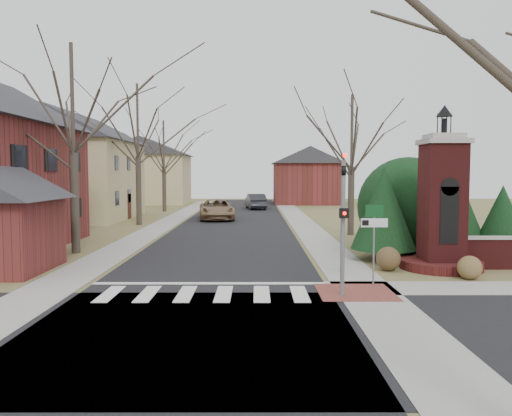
{
  "coord_description": "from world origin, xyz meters",
  "views": [
    {
      "loc": [
        1.61,
        -14.68,
        3.81
      ],
      "look_at": [
        1.63,
        6.0,
        2.37
      ],
      "focal_mm": 35.0,
      "sensor_mm": 36.0,
      "label": 1
    }
  ],
  "objects_px": {
    "traffic_signal_pole": "(343,213)",
    "sign_post": "(374,229)",
    "pickup_truck": "(217,209)",
    "brick_gate_monument": "(442,215)",
    "distant_car": "(255,201)"
  },
  "relations": [
    {
      "from": "traffic_signal_pole",
      "to": "distant_car",
      "type": "relative_size",
      "value": 0.91
    },
    {
      "from": "traffic_signal_pole",
      "to": "distant_car",
      "type": "bearing_deg",
      "value": 94.09
    },
    {
      "from": "sign_post",
      "to": "brick_gate_monument",
      "type": "distance_m",
      "value": 4.55
    },
    {
      "from": "pickup_truck",
      "to": "distant_car",
      "type": "distance_m",
      "value": 12.51
    },
    {
      "from": "traffic_signal_pole",
      "to": "brick_gate_monument",
      "type": "distance_m",
      "value": 6.47
    },
    {
      "from": "pickup_truck",
      "to": "traffic_signal_pole",
      "type": "bearing_deg",
      "value": -83.69
    },
    {
      "from": "brick_gate_monument",
      "to": "pickup_truck",
      "type": "bearing_deg",
      "value": 116.51
    },
    {
      "from": "sign_post",
      "to": "distant_car",
      "type": "xyz_separation_m",
      "value": [
        -3.99,
        36.35,
        -1.13
      ]
    },
    {
      "from": "traffic_signal_pole",
      "to": "sign_post",
      "type": "height_order",
      "value": "traffic_signal_pole"
    },
    {
      "from": "traffic_signal_pole",
      "to": "distant_car",
      "type": "xyz_separation_m",
      "value": [
        -2.7,
        37.76,
        -1.77
      ]
    },
    {
      "from": "traffic_signal_pole",
      "to": "pickup_truck",
      "type": "xyz_separation_m",
      "value": [
        -5.9,
        25.67,
        -1.76
      ]
    },
    {
      "from": "sign_post",
      "to": "pickup_truck",
      "type": "height_order",
      "value": "sign_post"
    },
    {
      "from": "pickup_truck",
      "to": "distant_car",
      "type": "bearing_deg",
      "value": 68.54
    },
    {
      "from": "brick_gate_monument",
      "to": "distant_car",
      "type": "xyz_separation_m",
      "value": [
        -7.4,
        33.34,
        -1.35
      ]
    },
    {
      "from": "sign_post",
      "to": "brick_gate_monument",
      "type": "relative_size",
      "value": 0.42
    }
  ]
}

